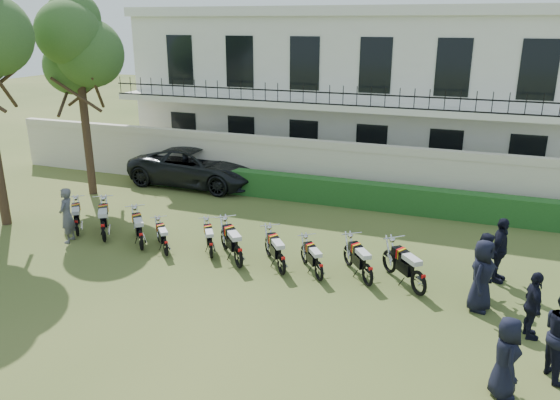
{
  "coord_description": "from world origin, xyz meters",
  "views": [
    {
      "loc": [
        5.88,
        -12.42,
        6.79
      ],
      "look_at": [
        0.14,
        2.73,
        1.47
      ],
      "focal_mm": 35.0,
      "sensor_mm": 36.0,
      "label": 1
    }
  ],
  "objects_px": {
    "motorcycle_3": "(165,243)",
    "motorcycle_7": "(319,266)",
    "officer_3": "(482,275)",
    "motorcycle_9": "(419,277)",
    "motorcycle_2": "(141,236)",
    "officer_5": "(500,250)",
    "inspector": "(67,215)",
    "officer_0": "(506,357)",
    "motorcycle_0": "(76,223)",
    "motorcycle_1": "(103,227)",
    "motorcycle_8": "(368,270)",
    "suv": "(197,167)",
    "motorcycle_5": "(238,251)",
    "motorcycle_6": "(282,259)",
    "motorcycle_4": "(211,245)",
    "tree_west_near": "(78,46)",
    "officer_2": "(533,305)",
    "officer_4": "(485,263)"
  },
  "relations": [
    {
      "from": "motorcycle_5",
      "to": "officer_5",
      "type": "height_order",
      "value": "officer_5"
    },
    {
      "from": "motorcycle_7",
      "to": "officer_3",
      "type": "distance_m",
      "value": 4.16
    },
    {
      "from": "motorcycle_4",
      "to": "motorcycle_7",
      "type": "relative_size",
      "value": 1.02
    },
    {
      "from": "motorcycle_9",
      "to": "officer_3",
      "type": "bearing_deg",
      "value": -47.47
    },
    {
      "from": "motorcycle_0",
      "to": "officer_0",
      "type": "bearing_deg",
      "value": -54.96
    },
    {
      "from": "motorcycle_6",
      "to": "motorcycle_9",
      "type": "xyz_separation_m",
      "value": [
        3.73,
        0.12,
        0.04
      ]
    },
    {
      "from": "officer_4",
      "to": "officer_5",
      "type": "distance_m",
      "value": 0.95
    },
    {
      "from": "motorcycle_4",
      "to": "officer_0",
      "type": "distance_m",
      "value": 8.89
    },
    {
      "from": "motorcycle_5",
      "to": "inspector",
      "type": "height_order",
      "value": "inspector"
    },
    {
      "from": "motorcycle_1",
      "to": "officer_3",
      "type": "bearing_deg",
      "value": -36.97
    },
    {
      "from": "officer_0",
      "to": "tree_west_near",
      "type": "bearing_deg",
      "value": 50.08
    },
    {
      "from": "officer_5",
      "to": "motorcycle_2",
      "type": "bearing_deg",
      "value": 111.85
    },
    {
      "from": "motorcycle_9",
      "to": "inspector",
      "type": "bearing_deg",
      "value": 140.2
    },
    {
      "from": "motorcycle_3",
      "to": "motorcycle_5",
      "type": "bearing_deg",
      "value": -42.2
    },
    {
      "from": "motorcycle_0",
      "to": "motorcycle_1",
      "type": "relative_size",
      "value": 0.86
    },
    {
      "from": "suv",
      "to": "officer_3",
      "type": "height_order",
      "value": "officer_3"
    },
    {
      "from": "officer_5",
      "to": "inspector",
      "type": "bearing_deg",
      "value": 110.83
    },
    {
      "from": "motorcycle_3",
      "to": "officer_2",
      "type": "height_order",
      "value": "officer_2"
    },
    {
      "from": "motorcycle_7",
      "to": "suv",
      "type": "distance_m",
      "value": 10.43
    },
    {
      "from": "motorcycle_5",
      "to": "motorcycle_7",
      "type": "bearing_deg",
      "value": -41.08
    },
    {
      "from": "motorcycle_2",
      "to": "motorcycle_4",
      "type": "bearing_deg",
      "value": -35.21
    },
    {
      "from": "motorcycle_5",
      "to": "officer_2",
      "type": "relative_size",
      "value": 1.03
    },
    {
      "from": "motorcycle_8",
      "to": "officer_2",
      "type": "height_order",
      "value": "officer_2"
    },
    {
      "from": "motorcycle_5",
      "to": "motorcycle_7",
      "type": "distance_m",
      "value": 2.41
    },
    {
      "from": "motorcycle_9",
      "to": "officer_5",
      "type": "xyz_separation_m",
      "value": [
        1.9,
        1.64,
        0.38
      ]
    },
    {
      "from": "motorcycle_9",
      "to": "suv",
      "type": "bearing_deg",
      "value": 104.97
    },
    {
      "from": "motorcycle_2",
      "to": "motorcycle_4",
      "type": "height_order",
      "value": "motorcycle_2"
    },
    {
      "from": "motorcycle_3",
      "to": "inspector",
      "type": "distance_m",
      "value": 3.59
    },
    {
      "from": "motorcycle_6",
      "to": "officer_0",
      "type": "bearing_deg",
      "value": -67.51
    },
    {
      "from": "motorcycle_9",
      "to": "motorcycle_2",
      "type": "bearing_deg",
      "value": 139.27
    },
    {
      "from": "officer_0",
      "to": "officer_5",
      "type": "relative_size",
      "value": 0.9
    },
    {
      "from": "motorcycle_3",
      "to": "motorcycle_7",
      "type": "xyz_separation_m",
      "value": [
        4.82,
        0.05,
        0.02
      ]
    },
    {
      "from": "motorcycle_4",
      "to": "motorcycle_7",
      "type": "height_order",
      "value": "motorcycle_7"
    },
    {
      "from": "motorcycle_9",
      "to": "motorcycle_3",
      "type": "bearing_deg",
      "value": 140.14
    },
    {
      "from": "motorcycle_9",
      "to": "motorcycle_5",
      "type": "bearing_deg",
      "value": 140.56
    },
    {
      "from": "officer_0",
      "to": "motorcycle_8",
      "type": "bearing_deg",
      "value": 29.93
    },
    {
      "from": "motorcycle_2",
      "to": "motorcycle_7",
      "type": "bearing_deg",
      "value": -41.45
    },
    {
      "from": "motorcycle_4",
      "to": "motorcycle_5",
      "type": "bearing_deg",
      "value": -50.14
    },
    {
      "from": "officer_0",
      "to": "officer_2",
      "type": "bearing_deg",
      "value": -27.99
    },
    {
      "from": "motorcycle_3",
      "to": "suv",
      "type": "distance_m",
      "value": 7.67
    },
    {
      "from": "inspector",
      "to": "officer_2",
      "type": "height_order",
      "value": "inspector"
    },
    {
      "from": "motorcycle_5",
      "to": "motorcycle_6",
      "type": "bearing_deg",
      "value": -41.14
    },
    {
      "from": "motorcycle_5",
      "to": "officer_5",
      "type": "bearing_deg",
      "value": -27.46
    },
    {
      "from": "tree_west_near",
      "to": "officer_3",
      "type": "distance_m",
      "value": 16.58
    },
    {
      "from": "motorcycle_2",
      "to": "officer_4",
      "type": "bearing_deg",
      "value": -36.15
    },
    {
      "from": "motorcycle_8",
      "to": "suv",
      "type": "bearing_deg",
      "value": 106.27
    },
    {
      "from": "officer_0",
      "to": "motorcycle_1",
      "type": "bearing_deg",
      "value": 59.73
    },
    {
      "from": "motorcycle_2",
      "to": "officer_0",
      "type": "height_order",
      "value": "officer_0"
    },
    {
      "from": "officer_2",
      "to": "officer_4",
      "type": "distance_m",
      "value": 2.15
    },
    {
      "from": "inspector",
      "to": "tree_west_near",
      "type": "bearing_deg",
      "value": -165.94
    }
  ]
}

